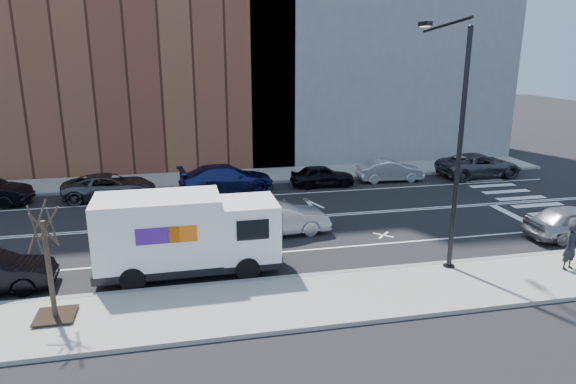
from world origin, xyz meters
name	(u,v)px	position (x,y,z in m)	size (l,w,h in m)	color
ground	(244,221)	(0.00, 0.00, 0.00)	(120.00, 120.00, 0.00)	black
sidewalk_near	(278,303)	(0.00, -8.80, 0.07)	(44.00, 3.60, 0.15)	gray
sidewalk_far	(227,177)	(0.00, 8.80, 0.07)	(44.00, 3.60, 0.15)	gray
curb_near	(268,280)	(0.00, -7.00, 0.08)	(44.00, 0.25, 0.17)	gray
curb_far	(230,184)	(0.00, 7.00, 0.08)	(44.00, 0.25, 0.17)	gray
crosswalk	(529,202)	(16.00, 0.00, 0.00)	(3.00, 14.00, 0.01)	white
road_markings	(244,221)	(0.00, 0.00, 0.00)	(40.00, 8.60, 0.01)	white
bldg_brick	(96,7)	(-8.00, 15.60, 11.00)	(26.00, 10.00, 22.00)	brown
streetlight	(453,138)	(7.00, -6.91, 5.08)	(0.44, 4.02, 9.34)	black
street_tree	(51,280)	(-7.00, -8.40, 1.45)	(1.20, 1.20, 3.75)	black
fedex_van	(186,233)	(-2.85, -5.60, 1.63)	(6.82, 2.49, 3.11)	black
far_parked_c	(109,186)	(-6.95, 5.59, 0.71)	(2.34, 5.08, 1.41)	#414448
far_parked_d	(226,178)	(-0.30, 5.62, 0.81)	(2.27, 5.59, 1.62)	navy
far_parked_e	(322,176)	(5.60, 5.61, 0.67)	(1.57, 3.91, 1.33)	black
far_parked_f	(390,170)	(10.20, 5.95, 0.69)	(1.46, 4.18, 1.38)	silver
far_parked_g	(479,165)	(16.43, 5.83, 0.77)	(2.56, 5.55, 1.54)	#46494D
driving_sedan	(278,218)	(1.30, -2.15, 0.77)	(1.63, 4.69, 1.54)	silver
near_parked_front	(574,222)	(14.19, -5.40, 0.76)	(1.78, 4.44, 1.51)	#A7A7AC
pedestrian	(571,246)	(11.31, -8.57, 1.07)	(0.67, 0.44, 1.85)	black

